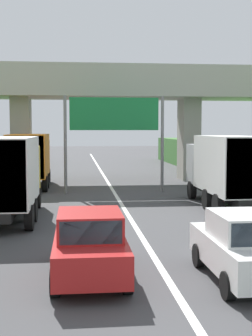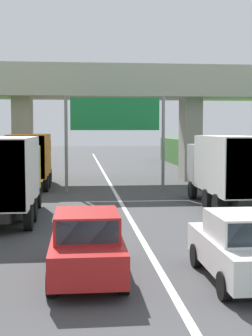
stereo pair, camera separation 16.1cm
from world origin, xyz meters
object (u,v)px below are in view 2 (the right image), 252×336
(car_white, at_px, (242,247))
(car_red, at_px, (87,245))
(overhead_highway_sign, at_px, (115,121))
(truck_silver, at_px, (226,167))
(truck_orange, at_px, (31,158))
(construction_barrel_3, at_px, (0,185))
(truck_yellow, at_px, (8,173))
(construction_barrel_4, at_px, (12,177))

(car_white, xyz_separation_m, car_red, (-3.80, 0.61, 0.00))
(overhead_highway_sign, height_order, truck_silver, overhead_highway_sign)
(overhead_highway_sign, distance_m, truck_orange, 6.49)
(overhead_highway_sign, relative_size, truck_silver, 0.81)
(truck_silver, height_order, car_white, truck_silver)
(truck_silver, bearing_deg, construction_barrel_3, 152.07)
(truck_yellow, xyz_separation_m, construction_barrel_4, (-1.67, 13.56, -1.47))
(overhead_highway_sign, bearing_deg, truck_yellow, -122.80)
(truck_silver, height_order, construction_barrel_3, truck_silver)
(truck_orange, relative_size, car_red, 1.78)
(construction_barrel_4, bearing_deg, truck_silver, -44.30)
(overhead_highway_sign, distance_m, truck_silver, 7.86)
(construction_barrel_3, xyz_separation_m, construction_barrel_4, (0.00, 5.19, 0.00))
(truck_orange, relative_size, truck_silver, 1.00)
(car_white, distance_m, car_red, 3.85)
(truck_silver, relative_size, truck_yellow, 1.00)
(overhead_highway_sign, relative_size, truck_orange, 0.81)
(truck_orange, distance_m, car_white, 21.09)
(truck_orange, bearing_deg, overhead_highway_sign, -31.44)
(truck_orange, bearing_deg, construction_barrel_4, 121.59)
(truck_silver, distance_m, car_white, 11.48)
(truck_yellow, height_order, construction_barrel_3, truck_yellow)
(overhead_highway_sign, height_order, truck_orange, overhead_highway_sign)
(overhead_highway_sign, bearing_deg, construction_barrel_3, 175.66)
(truck_silver, bearing_deg, car_red, -123.40)
(truck_silver, bearing_deg, overhead_highway_sign, 130.95)
(overhead_highway_sign, relative_size, car_white, 1.43)
(car_red, bearing_deg, truck_silver, 56.60)
(truck_silver, distance_m, truck_yellow, 10.22)
(car_white, bearing_deg, truck_orange, 109.53)
(truck_orange, bearing_deg, truck_silver, -41.19)
(truck_orange, distance_m, truck_yellow, 11.02)
(truck_silver, xyz_separation_m, car_red, (-6.86, -10.40, -1.08))
(truck_orange, relative_size, construction_barrel_4, 8.11)
(truck_silver, xyz_separation_m, truck_yellow, (-9.99, -2.19, 0.00))
(car_white, bearing_deg, construction_barrel_3, 116.59)
(car_red, height_order, construction_barrel_4, car_red)
(truck_orange, bearing_deg, car_white, -70.47)
(car_white, height_order, construction_barrel_4, car_white)
(truck_orange, relative_size, car_white, 1.78)
(truck_orange, xyz_separation_m, construction_barrel_4, (-1.56, 2.54, -1.47))
(overhead_highway_sign, xyz_separation_m, car_red, (-1.94, -16.08, -3.38))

